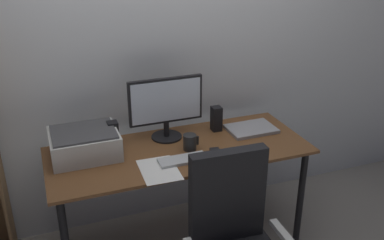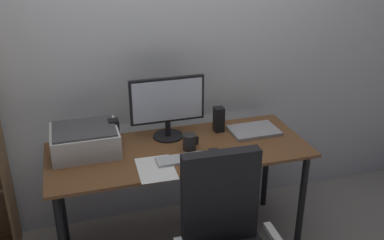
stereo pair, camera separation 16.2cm
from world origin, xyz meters
The scene contains 11 objects.
back_wall centered at (0.00, 0.50, 1.30)m, with size 6.40×0.10×2.60m, color silver.
desk centered at (0.00, 0.00, 0.65)m, with size 1.62×0.65×0.74m.
monitor centered at (-0.02, 0.18, 0.97)m, with size 0.48×0.20×0.41m.
keyboard centered at (-0.03, -0.15, 0.75)m, with size 0.29×0.11×0.02m, color #B7BABC.
mouse centered at (0.18, -0.16, 0.76)m, with size 0.06×0.10×0.03m, color black.
coffee_mug centered at (0.06, -0.03, 0.79)m, with size 0.10×0.08×0.10m.
laptop centered at (0.55, 0.09, 0.75)m, with size 0.32×0.23×0.02m, color #99999E.
speaker_left centered at (-0.38, 0.18, 0.82)m, with size 0.06×0.07×0.17m, color black.
speaker_right centered at (0.33, 0.18, 0.82)m, with size 0.06×0.07×0.17m, color black.
printer centered at (-0.56, 0.13, 0.82)m, with size 0.40×0.34×0.16m.
paper_sheet centered at (-0.19, -0.20, 0.74)m, with size 0.21×0.30×0.00m, color white.
Camera 1 is at (-0.78, -2.30, 2.01)m, focal length 40.91 mm.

